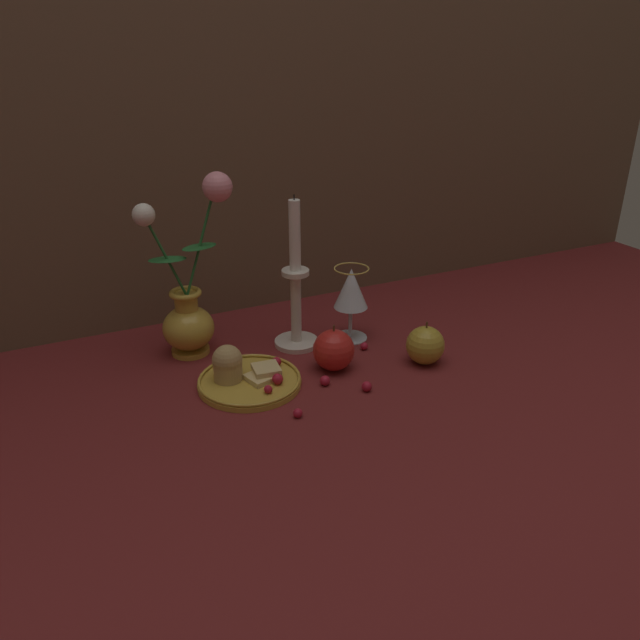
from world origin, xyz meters
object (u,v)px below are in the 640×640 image
at_px(plate_with_pastries, 244,375).
at_px(candlestick, 296,296).
at_px(wine_glass, 351,291).
at_px(apple_near_glass, 334,350).
at_px(vase, 190,303).
at_px(apple_beside_vase, 425,345).

xyz_separation_m(plate_with_pastries, candlestick, (0.15, 0.11, 0.09)).
height_order(wine_glass, apple_near_glass, wine_glass).
relative_size(vase, candlestick, 1.15).
bearing_deg(wine_glass, vase, 166.24).
relative_size(wine_glass, apple_beside_vase, 1.80).
xyz_separation_m(candlestick, apple_beside_vase, (0.19, -0.18, -0.07)).
distance_m(plate_with_pastries, candlestick, 0.20).
distance_m(plate_with_pastries, apple_beside_vase, 0.35).
xyz_separation_m(wine_glass, apple_near_glass, (-0.09, -0.10, -0.07)).
bearing_deg(vase, apple_beside_vase, -30.89).
height_order(vase, apple_beside_vase, vase).
distance_m(vase, apple_near_glass, 0.29).
relative_size(vase, apple_beside_vase, 4.12).
distance_m(apple_beside_vase, apple_near_glass, 0.18).
distance_m(plate_with_pastries, wine_glass, 0.29).
bearing_deg(plate_with_pastries, vase, 106.77).
height_order(vase, apple_near_glass, vase).
bearing_deg(apple_beside_vase, vase, 149.11).
bearing_deg(apple_near_glass, wine_glass, 48.81).
relative_size(wine_glass, candlestick, 0.50).
xyz_separation_m(plate_with_pastries, apple_near_glass, (0.17, -0.02, 0.02)).
xyz_separation_m(candlestick, apple_near_glass, (0.02, -0.12, -0.07)).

